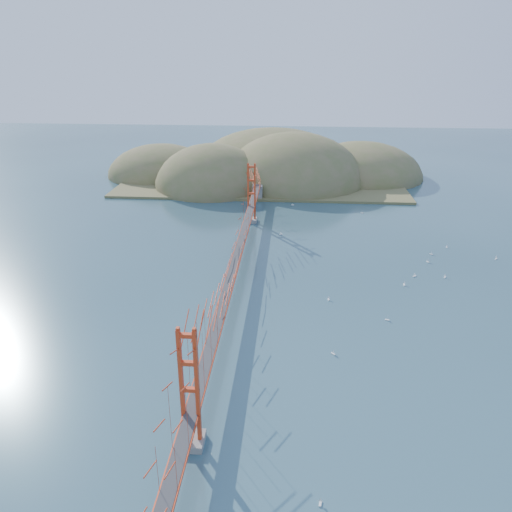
# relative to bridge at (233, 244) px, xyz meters

# --- Properties ---
(ground) EXTENTS (320.00, 320.00, 0.00)m
(ground) POSITION_rel_bridge_xyz_m (0.00, -0.18, -7.01)
(ground) COLOR #284551
(ground) RESTS_ON ground
(bridge) EXTENTS (2.20, 94.40, 12.00)m
(bridge) POSITION_rel_bridge_xyz_m (0.00, 0.00, 0.00)
(bridge) COLOR gray
(bridge) RESTS_ON ground
(far_headlands) EXTENTS (84.00, 58.00, 25.00)m
(far_headlands) POSITION_rel_bridge_xyz_m (2.21, 68.33, -7.01)
(far_headlands) COLOR #786445
(far_headlands) RESTS_ON ground
(sailboat_2) EXTENTS (0.60, 0.58, 0.68)m
(sailboat_2) POSITION_rel_bridge_xyz_m (20.41, -7.24, -6.86)
(sailboat_2) COLOR white
(sailboat_2) RESTS_ON ground
(sailboat_3) EXTENTS (0.64, 0.64, 0.69)m
(sailboat_3) POSITION_rel_bridge_xyz_m (6.00, 22.98, -6.86)
(sailboat_3) COLOR white
(sailboat_3) RESTS_ON ground
(sailboat_0) EXTENTS (0.50, 0.58, 0.66)m
(sailboat_0) POSITION_rel_bridge_xyz_m (13.33, -2.23, -6.86)
(sailboat_0) COLOR white
(sailboat_0) RESTS_ON ground
(sailboat_7) EXTENTS (0.60, 0.52, 0.68)m
(sailboat_7) POSITION_rel_bridge_xyz_m (22.46, 37.04, -6.86)
(sailboat_7) COLOR white
(sailboat_7) RESTS_ON ground
(sailboat_12) EXTENTS (0.63, 0.54, 0.72)m
(sailboat_12) POSITION_rel_bridge_xyz_m (8.02, 41.82, -6.85)
(sailboat_12) COLOR white
(sailboat_12) RESTS_ON ground
(sailboat_9) EXTENTS (0.67, 0.67, 0.70)m
(sailboat_9) POSITION_rel_bridge_xyz_m (41.36, 14.13, -6.86)
(sailboat_9) COLOR white
(sailboat_9) RESTS_ON ground
(sailboat_15) EXTENTS (0.48, 0.55, 0.62)m
(sailboat_15) POSITION_rel_bridge_xyz_m (34.77, 18.81, -6.87)
(sailboat_15) COLOR white
(sailboat_15) RESTS_ON ground
(sailboat_10) EXTENTS (0.51, 0.58, 0.66)m
(sailboat_10) POSITION_rel_bridge_xyz_m (10.82, -35.56, -6.86)
(sailboat_10) COLOR white
(sailboat_10) RESTS_ON ground
(sailboat_1) EXTENTS (0.62, 0.62, 0.66)m
(sailboat_1) POSITION_rel_bridge_xyz_m (31.32, 15.34, -6.86)
(sailboat_1) COLOR white
(sailboat_1) RESTS_ON ground
(sailboat_4) EXTENTS (0.62, 0.62, 0.70)m
(sailboat_4) POSITION_rel_bridge_xyz_m (31.11, 6.27, -6.86)
(sailboat_4) COLOR white
(sailboat_4) RESTS_ON ground
(sailboat_8) EXTENTS (0.64, 0.64, 0.70)m
(sailboat_8) POSITION_rel_bridge_xyz_m (26.66, 6.32, -6.86)
(sailboat_8) COLOR white
(sailboat_8) RESTS_ON ground
(sailboat_14) EXTENTS (0.51, 0.62, 0.72)m
(sailboat_14) POSITION_rel_bridge_xyz_m (24.54, 3.20, -6.85)
(sailboat_14) COLOR white
(sailboat_14) RESTS_ON ground
(sailboat_6) EXTENTS (0.64, 0.64, 0.67)m
(sailboat_6) POSITION_rel_bridge_xyz_m (13.09, -15.38, -6.86)
(sailboat_6) COLOR white
(sailboat_6) RESTS_ON ground
(sailboat_16) EXTENTS (0.69, 0.69, 0.73)m
(sailboat_16) POSITION_rel_bridge_xyz_m (29.94, 11.99, -6.85)
(sailboat_16) COLOR white
(sailboat_16) RESTS_ON ground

